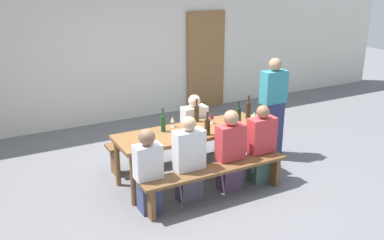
% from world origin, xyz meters
% --- Properties ---
extents(ground_plane, '(24.00, 24.00, 0.00)m').
position_xyz_m(ground_plane, '(0.00, 0.00, 0.00)').
color(ground_plane, slate).
extents(back_wall, '(14.00, 0.20, 3.20)m').
position_xyz_m(back_wall, '(0.00, 3.09, 1.60)').
color(back_wall, silver).
rests_on(back_wall, ground).
extents(wooden_door, '(0.90, 0.06, 2.10)m').
position_xyz_m(wooden_door, '(1.92, 2.95, 1.05)').
color(wooden_door, olive).
rests_on(wooden_door, ground).
extents(tasting_table, '(2.18, 0.73, 0.75)m').
position_xyz_m(tasting_table, '(0.00, 0.00, 0.67)').
color(tasting_table, brown).
rests_on(tasting_table, ground).
extents(bench_near, '(2.08, 0.30, 0.45)m').
position_xyz_m(bench_near, '(0.00, -0.66, 0.36)').
color(bench_near, brown).
rests_on(bench_near, ground).
extents(bench_far, '(2.08, 0.30, 0.45)m').
position_xyz_m(bench_far, '(0.00, 0.66, 0.36)').
color(bench_far, brown).
rests_on(bench_far, ground).
extents(wine_bottle_0, '(0.08, 0.08, 0.32)m').
position_xyz_m(wine_bottle_0, '(0.10, -0.25, 0.87)').
color(wine_bottle_0, '#332814').
rests_on(wine_bottle_0, tasting_table).
extents(wine_bottle_1, '(0.07, 0.07, 0.33)m').
position_xyz_m(wine_bottle_1, '(-0.37, 0.15, 0.87)').
color(wine_bottle_1, '#194723').
rests_on(wine_bottle_1, tasting_table).
extents(wine_bottle_2, '(0.07, 0.07, 0.36)m').
position_xyz_m(wine_bottle_2, '(0.99, 0.05, 0.88)').
color(wine_bottle_2, '#332814').
rests_on(wine_bottle_2, tasting_table).
extents(wine_bottle_3, '(0.07, 0.07, 0.34)m').
position_xyz_m(wine_bottle_3, '(0.71, -0.10, 0.88)').
color(wine_bottle_3, '#143319').
rests_on(wine_bottle_3, tasting_table).
extents(wine_bottle_4, '(0.07, 0.07, 0.34)m').
position_xyz_m(wine_bottle_4, '(0.23, 0.29, 0.88)').
color(wine_bottle_4, '#332814').
rests_on(wine_bottle_4, tasting_table).
extents(wine_glass_0, '(0.06, 0.06, 0.17)m').
position_xyz_m(wine_glass_0, '(0.39, 0.11, 0.86)').
color(wine_glass_0, silver).
rests_on(wine_glass_0, tasting_table).
extents(wine_glass_1, '(0.07, 0.07, 0.17)m').
position_xyz_m(wine_glass_1, '(0.94, -0.17, 0.87)').
color(wine_glass_1, silver).
rests_on(wine_glass_1, tasting_table).
extents(wine_glass_2, '(0.06, 0.06, 0.16)m').
position_xyz_m(wine_glass_2, '(-0.18, 0.25, 0.86)').
color(wine_glass_2, silver).
rests_on(wine_glass_2, tasting_table).
extents(wine_glass_3, '(0.06, 0.06, 0.17)m').
position_xyz_m(wine_glass_3, '(0.81, 0.09, 0.87)').
color(wine_glass_3, silver).
rests_on(wine_glass_3, tasting_table).
extents(seated_guest_near_0, '(0.33, 0.24, 1.09)m').
position_xyz_m(seated_guest_near_0, '(-0.88, -0.51, 0.52)').
color(seated_guest_near_0, '#3B456E').
rests_on(seated_guest_near_0, ground).
extents(seated_guest_near_1, '(0.39, 0.24, 1.15)m').
position_xyz_m(seated_guest_near_1, '(-0.32, -0.51, 0.54)').
color(seated_guest_near_1, '#48434F').
rests_on(seated_guest_near_1, ground).
extents(seated_guest_near_2, '(0.38, 0.24, 1.14)m').
position_xyz_m(seated_guest_near_2, '(0.31, -0.51, 0.54)').
color(seated_guest_near_2, '#4A3350').
rests_on(seated_guest_near_2, ground).
extents(seated_guest_near_3, '(0.39, 0.24, 1.13)m').
position_xyz_m(seated_guest_near_3, '(0.82, -0.51, 0.53)').
color(seated_guest_near_3, '#3B584D').
rests_on(seated_guest_near_3, ground).
extents(seated_guest_far_0, '(0.39, 0.24, 1.09)m').
position_xyz_m(seated_guest_far_0, '(0.31, 0.51, 0.51)').
color(seated_guest_far_0, '#473F39').
rests_on(seated_guest_far_0, ground).
extents(standing_host, '(0.41, 0.24, 1.61)m').
position_xyz_m(standing_host, '(1.52, 0.13, 0.78)').
color(standing_host, navy).
rests_on(standing_host, ground).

